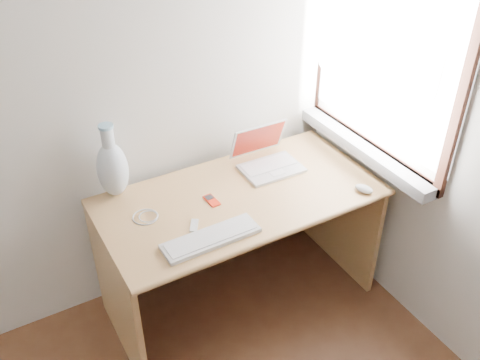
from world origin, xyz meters
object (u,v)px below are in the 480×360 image
desk (232,219)px  external_keyboard (211,238)px  vase (112,167)px  laptop (267,158)px

desk → external_keyboard: 0.45m
vase → laptop: bearing=-11.2°
external_keyboard → vase: vase is taller
desk → vase: vase is taller
desk → external_keyboard: (-0.27, -0.30, 0.21)m
laptop → vase: vase is taller
desk → laptop: laptop is taller
laptop → external_keyboard: 0.63m
desk → external_keyboard: external_keyboard is taller
desk → vase: size_ratio=3.59×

